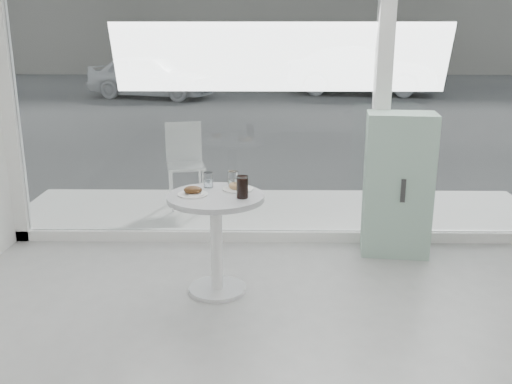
{
  "coord_description": "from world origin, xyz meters",
  "views": [
    {
      "loc": [
        -0.14,
        -2.11,
        1.94
      ],
      "look_at": [
        -0.2,
        1.7,
        0.85
      ],
      "focal_mm": 40.0,
      "sensor_mm": 36.0,
      "label": 1
    }
  ],
  "objects_px": {
    "car_silver": "(362,71)",
    "plate_fritter": "(193,192)",
    "water_tumbler_a": "(208,181)",
    "water_tumbler_b": "(233,181)",
    "main_table": "(216,223)",
    "cola_glass": "(242,187)",
    "car_white": "(151,76)",
    "patio_chair": "(185,159)",
    "mint_cabinet": "(398,184)",
    "plate_donut": "(238,187)"
  },
  "relations": [
    {
      "from": "main_table",
      "to": "cola_glass",
      "type": "distance_m",
      "value": 0.37
    },
    {
      "from": "water_tumbler_a",
      "to": "cola_glass",
      "type": "distance_m",
      "value": 0.4
    },
    {
      "from": "water_tumbler_a",
      "to": "cola_glass",
      "type": "bearing_deg",
      "value": -46.14
    },
    {
      "from": "water_tumbler_a",
      "to": "plate_donut",
      "type": "bearing_deg",
      "value": -17.07
    },
    {
      "from": "cola_glass",
      "to": "car_silver",
      "type": "bearing_deg",
      "value": 77.26
    },
    {
      "from": "patio_chair",
      "to": "plate_donut",
      "type": "distance_m",
      "value": 2.07
    },
    {
      "from": "water_tumbler_a",
      "to": "water_tumbler_b",
      "type": "xyz_separation_m",
      "value": [
        0.19,
        -0.02,
        0.01
      ]
    },
    {
      "from": "plate_donut",
      "to": "water_tumbler_a",
      "type": "xyz_separation_m",
      "value": [
        -0.23,
        0.07,
        0.03
      ]
    },
    {
      "from": "plate_fritter",
      "to": "main_table",
      "type": "bearing_deg",
      "value": 3.22
    },
    {
      "from": "car_white",
      "to": "plate_donut",
      "type": "bearing_deg",
      "value": -147.51
    },
    {
      "from": "car_white",
      "to": "water_tumbler_a",
      "type": "height_order",
      "value": "car_white"
    },
    {
      "from": "car_silver",
      "to": "main_table",
      "type": "bearing_deg",
      "value": 177.51
    },
    {
      "from": "main_table",
      "to": "car_silver",
      "type": "distance_m",
      "value": 14.29
    },
    {
      "from": "water_tumbler_a",
      "to": "main_table",
      "type": "bearing_deg",
      "value": -70.96
    },
    {
      "from": "mint_cabinet",
      "to": "plate_donut",
      "type": "height_order",
      "value": "mint_cabinet"
    },
    {
      "from": "plate_fritter",
      "to": "water_tumbler_a",
      "type": "relative_size",
      "value": 1.91
    },
    {
      "from": "car_white",
      "to": "main_table",
      "type": "bearing_deg",
      "value": -148.31
    },
    {
      "from": "plate_donut",
      "to": "water_tumbler_b",
      "type": "distance_m",
      "value": 0.07
    },
    {
      "from": "mint_cabinet",
      "to": "water_tumbler_b",
      "type": "bearing_deg",
      "value": -148.11
    },
    {
      "from": "plate_donut",
      "to": "cola_glass",
      "type": "relative_size",
      "value": 1.44
    },
    {
      "from": "main_table",
      "to": "car_silver",
      "type": "height_order",
      "value": "car_silver"
    },
    {
      "from": "patio_chair",
      "to": "plate_donut",
      "type": "height_order",
      "value": "patio_chair"
    },
    {
      "from": "water_tumbler_a",
      "to": "mint_cabinet",
      "type": "bearing_deg",
      "value": 21.21
    },
    {
      "from": "patio_chair",
      "to": "cola_glass",
      "type": "height_order",
      "value": "patio_chair"
    },
    {
      "from": "car_silver",
      "to": "plate_fritter",
      "type": "xyz_separation_m",
      "value": [
        -3.52,
        -13.89,
        0.07
      ]
    },
    {
      "from": "main_table",
      "to": "water_tumbler_b",
      "type": "bearing_deg",
      "value": 57.23
    },
    {
      "from": "main_table",
      "to": "car_white",
      "type": "height_order",
      "value": "car_white"
    },
    {
      "from": "car_white",
      "to": "plate_donut",
      "type": "xyz_separation_m",
      "value": [
        3.13,
        -12.78,
        0.15
      ]
    },
    {
      "from": "car_white",
      "to": "car_silver",
      "type": "height_order",
      "value": "car_silver"
    },
    {
      "from": "plate_fritter",
      "to": "plate_donut",
      "type": "relative_size",
      "value": 0.95
    },
    {
      "from": "patio_chair",
      "to": "car_silver",
      "type": "relative_size",
      "value": 0.21
    },
    {
      "from": "main_table",
      "to": "car_white",
      "type": "relative_size",
      "value": 0.21
    },
    {
      "from": "patio_chair",
      "to": "car_silver",
      "type": "height_order",
      "value": "car_silver"
    },
    {
      "from": "patio_chair",
      "to": "mint_cabinet",
      "type": "bearing_deg",
      "value": -44.61
    },
    {
      "from": "patio_chair",
      "to": "cola_glass",
      "type": "bearing_deg",
      "value": -84.79
    },
    {
      "from": "car_white",
      "to": "plate_donut",
      "type": "height_order",
      "value": "car_white"
    },
    {
      "from": "main_table",
      "to": "mint_cabinet",
      "type": "relative_size",
      "value": 0.61
    },
    {
      "from": "car_silver",
      "to": "water_tumbler_a",
      "type": "relative_size",
      "value": 38.21
    },
    {
      "from": "mint_cabinet",
      "to": "car_silver",
      "type": "distance_m",
      "value": 13.18
    },
    {
      "from": "water_tumbler_a",
      "to": "patio_chair",
      "type": "bearing_deg",
      "value": 103.18
    },
    {
      "from": "car_white",
      "to": "water_tumbler_b",
      "type": "xyz_separation_m",
      "value": [
        3.09,
        -12.73,
        0.19
      ]
    },
    {
      "from": "water_tumbler_a",
      "to": "water_tumbler_b",
      "type": "distance_m",
      "value": 0.19
    },
    {
      "from": "mint_cabinet",
      "to": "plate_fritter",
      "type": "xyz_separation_m",
      "value": [
        -1.69,
        -0.84,
        0.17
      ]
    },
    {
      "from": "plate_fritter",
      "to": "car_silver",
      "type": "bearing_deg",
      "value": 75.79
    },
    {
      "from": "car_white",
      "to": "plate_fritter",
      "type": "relative_size",
      "value": 16.85
    },
    {
      "from": "plate_fritter",
      "to": "cola_glass",
      "type": "distance_m",
      "value": 0.37
    },
    {
      "from": "water_tumbler_b",
      "to": "plate_fritter",
      "type": "bearing_deg",
      "value": -145.35
    },
    {
      "from": "cola_glass",
      "to": "car_white",
      "type": "bearing_deg",
      "value": 103.72
    },
    {
      "from": "plate_donut",
      "to": "patio_chair",
      "type": "bearing_deg",
      "value": 108.99
    },
    {
      "from": "car_silver",
      "to": "plate_donut",
      "type": "relative_size",
      "value": 18.98
    }
  ]
}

